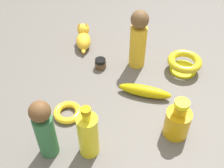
{
  "coord_description": "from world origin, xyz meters",
  "views": [
    {
      "loc": [
        0.26,
        -0.65,
        0.75
      ],
      "look_at": [
        0.0,
        0.0,
        0.08
      ],
      "focal_mm": 44.81,
      "sensor_mm": 36.0,
      "label": 1
    }
  ],
  "objects_px": {
    "bangle": "(68,112)",
    "banana": "(145,91)",
    "bottle_tall": "(88,135)",
    "nail_polish_jar": "(100,64)",
    "person_figure_child": "(138,39)",
    "cat_figurine": "(83,38)",
    "bowl": "(184,63)",
    "bottle_short": "(178,121)",
    "person_figure_adult": "(44,129)"
  },
  "relations": [
    {
      "from": "bangle",
      "to": "person_figure_adult",
      "type": "height_order",
      "value": "person_figure_adult"
    },
    {
      "from": "bangle",
      "to": "bottle_tall",
      "type": "distance_m",
      "value": 0.18
    },
    {
      "from": "bowl",
      "to": "banana",
      "type": "height_order",
      "value": "bowl"
    },
    {
      "from": "person_figure_child",
      "to": "person_figure_adult",
      "type": "height_order",
      "value": "person_figure_child"
    },
    {
      "from": "bottle_tall",
      "to": "banana",
      "type": "bearing_deg",
      "value": 73.47
    },
    {
      "from": "bottle_tall",
      "to": "banana",
      "type": "relative_size",
      "value": 0.99
    },
    {
      "from": "bowl",
      "to": "person_figure_child",
      "type": "height_order",
      "value": "person_figure_child"
    },
    {
      "from": "bowl",
      "to": "bangle",
      "type": "bearing_deg",
      "value": -129.86
    },
    {
      "from": "bowl",
      "to": "nail_polish_jar",
      "type": "xyz_separation_m",
      "value": [
        -0.32,
        -0.11,
        -0.02
      ]
    },
    {
      "from": "bowl",
      "to": "cat_figurine",
      "type": "distance_m",
      "value": 0.45
    },
    {
      "from": "bottle_tall",
      "to": "cat_figurine",
      "type": "bearing_deg",
      "value": 117.92
    },
    {
      "from": "bangle",
      "to": "bowl",
      "type": "bearing_deg",
      "value": 50.14
    },
    {
      "from": "nail_polish_jar",
      "to": "person_figure_child",
      "type": "bearing_deg",
      "value": 30.09
    },
    {
      "from": "person_figure_adult",
      "to": "bangle",
      "type": "bearing_deg",
      "value": 97.04
    },
    {
      "from": "bottle_short",
      "to": "bottle_tall",
      "type": "bearing_deg",
      "value": -144.17
    },
    {
      "from": "person_figure_adult",
      "to": "bottle_short",
      "type": "bearing_deg",
      "value": 31.9
    },
    {
      "from": "bangle",
      "to": "person_figure_child",
      "type": "xyz_separation_m",
      "value": [
        0.13,
        0.35,
        0.11
      ]
    },
    {
      "from": "nail_polish_jar",
      "to": "person_figure_adult",
      "type": "xyz_separation_m",
      "value": [
        0.02,
        -0.43,
        0.09
      ]
    },
    {
      "from": "nail_polish_jar",
      "to": "bowl",
      "type": "bearing_deg",
      "value": 18.93
    },
    {
      "from": "bangle",
      "to": "cat_figurine",
      "type": "xyz_separation_m",
      "value": [
        -0.13,
        0.39,
        0.03
      ]
    },
    {
      "from": "bowl",
      "to": "person_figure_adult",
      "type": "relative_size",
      "value": 0.63
    },
    {
      "from": "person_figure_adult",
      "to": "bowl",
      "type": "bearing_deg",
      "value": 60.44
    },
    {
      "from": "bottle_short",
      "to": "person_figure_adult",
      "type": "xyz_separation_m",
      "value": [
        -0.34,
        -0.21,
        0.05
      ]
    },
    {
      "from": "nail_polish_jar",
      "to": "bottle_tall",
      "type": "bearing_deg",
      "value": -71.19
    },
    {
      "from": "bottle_tall",
      "to": "cat_figurine",
      "type": "relative_size",
      "value": 1.41
    },
    {
      "from": "bowl",
      "to": "cat_figurine",
      "type": "height_order",
      "value": "cat_figurine"
    },
    {
      "from": "bottle_short",
      "to": "bottle_tall",
      "type": "height_order",
      "value": "bottle_tall"
    },
    {
      "from": "person_figure_child",
      "to": "nail_polish_jar",
      "type": "height_order",
      "value": "person_figure_child"
    },
    {
      "from": "person_figure_adult",
      "to": "bottle_tall",
      "type": "bearing_deg",
      "value": 22.75
    },
    {
      "from": "person_figure_child",
      "to": "person_figure_adult",
      "type": "xyz_separation_m",
      "value": [
        -0.11,
        -0.5,
        -0.02
      ]
    },
    {
      "from": "bangle",
      "to": "nail_polish_jar",
      "type": "relative_size",
      "value": 2.12
    },
    {
      "from": "bottle_short",
      "to": "cat_figurine",
      "type": "distance_m",
      "value": 0.59
    },
    {
      "from": "nail_polish_jar",
      "to": "person_figure_adult",
      "type": "height_order",
      "value": "person_figure_adult"
    },
    {
      "from": "nail_polish_jar",
      "to": "banana",
      "type": "bearing_deg",
      "value": -21.89
    },
    {
      "from": "bottle_short",
      "to": "bangle",
      "type": "xyz_separation_m",
      "value": [
        -0.36,
        -0.06,
        -0.05
      ]
    },
    {
      "from": "person_figure_adult",
      "to": "cat_figurine",
      "type": "bearing_deg",
      "value": 105.3
    },
    {
      "from": "person_figure_child",
      "to": "cat_figurine",
      "type": "height_order",
      "value": "person_figure_child"
    },
    {
      "from": "nail_polish_jar",
      "to": "person_figure_adult",
      "type": "relative_size",
      "value": 0.22
    },
    {
      "from": "nail_polish_jar",
      "to": "banana",
      "type": "distance_m",
      "value": 0.23
    },
    {
      "from": "bangle",
      "to": "banana",
      "type": "xyz_separation_m",
      "value": [
        0.22,
        0.19,
        0.01
      ]
    },
    {
      "from": "bangle",
      "to": "nail_polish_jar",
      "type": "bearing_deg",
      "value": 89.47
    },
    {
      "from": "bottle_short",
      "to": "bottle_tall",
      "type": "relative_size",
      "value": 0.76
    },
    {
      "from": "bowl",
      "to": "banana",
      "type": "distance_m",
      "value": 0.22
    },
    {
      "from": "nail_polish_jar",
      "to": "bottle_tall",
      "type": "relative_size",
      "value": 0.24
    },
    {
      "from": "bowl",
      "to": "person_figure_adult",
      "type": "height_order",
      "value": "person_figure_adult"
    },
    {
      "from": "person_figure_child",
      "to": "nail_polish_jar",
      "type": "relative_size",
      "value": 5.27
    },
    {
      "from": "bangle",
      "to": "banana",
      "type": "bearing_deg",
      "value": 41.02
    },
    {
      "from": "bowl",
      "to": "person_figure_adult",
      "type": "distance_m",
      "value": 0.62
    },
    {
      "from": "person_figure_child",
      "to": "person_figure_adult",
      "type": "distance_m",
      "value": 0.51
    },
    {
      "from": "person_figure_adult",
      "to": "banana",
      "type": "bearing_deg",
      "value": 59.53
    }
  ]
}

